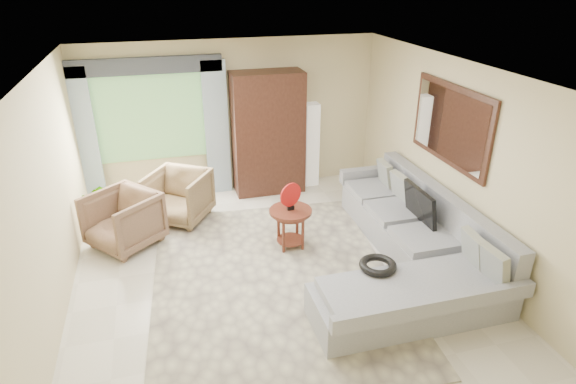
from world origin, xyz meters
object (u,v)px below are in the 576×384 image
object	(u,v)px
sectional_sofa	(411,248)
armoire	(268,133)
armchair_right	(178,197)
potted_plant	(102,200)
coffee_table	(291,228)
armchair_left	(123,220)
floor_lamp	(311,145)
tv_screen	(420,205)

from	to	relation	value
sectional_sofa	armoire	xyz separation A→B (m)	(-1.23, 2.90, 0.77)
sectional_sofa	armchair_right	xyz separation A→B (m)	(-2.85, 2.17, 0.11)
potted_plant	armchair_right	bearing A→B (deg)	-18.75
armchair_right	potted_plant	bearing A→B (deg)	-166.20
coffee_table	potted_plant	distance (m)	3.10
armchair_left	armoire	xyz separation A→B (m)	(2.42, 1.31, 0.65)
coffee_table	floor_lamp	size ratio (longest dim) A/B	0.40
potted_plant	floor_lamp	world-z (taller)	floor_lamp
sectional_sofa	floor_lamp	distance (m)	3.03
armchair_left	potted_plant	world-z (taller)	armchair_left
coffee_table	armoire	size ratio (longest dim) A/B	0.28
floor_lamp	armoire	bearing A→B (deg)	-175.71
armchair_left	floor_lamp	distance (m)	3.52
tv_screen	coffee_table	world-z (taller)	tv_screen
armchair_right	floor_lamp	distance (m)	2.56
tv_screen	floor_lamp	world-z (taller)	floor_lamp
armchair_left	sectional_sofa	bearing A→B (deg)	26.27
armchair_left	armoire	distance (m)	2.83
sectional_sofa	armoire	world-z (taller)	armoire
tv_screen	armoire	xyz separation A→B (m)	(-1.50, 2.55, 0.33)
floor_lamp	armchair_left	bearing A→B (deg)	-156.88
sectional_sofa	coffee_table	size ratio (longest dim) A/B	5.82
armchair_right	floor_lamp	bearing A→B (deg)	50.65
coffee_table	armchair_right	distance (m)	1.93
armchair_left	coffee_table	bearing A→B (deg)	32.82
coffee_table	floor_lamp	bearing A→B (deg)	65.00
armchair_right	tv_screen	bearing A→B (deg)	2.19
coffee_table	armoire	xyz separation A→B (m)	(0.16, 2.00, 0.74)
coffee_table	armchair_left	xyz separation A→B (m)	(-2.26, 0.69, 0.09)
floor_lamp	tv_screen	bearing A→B (deg)	-75.01
sectional_sofa	potted_plant	size ratio (longest dim) A/B	5.73
tv_screen	armoire	size ratio (longest dim) A/B	0.35
sectional_sofa	tv_screen	distance (m)	0.62
coffee_table	floor_lamp	xyz separation A→B (m)	(0.96, 2.06, 0.44)
tv_screen	potted_plant	world-z (taller)	tv_screen
potted_plant	floor_lamp	bearing A→B (deg)	6.30
armchair_left	floor_lamp	world-z (taller)	floor_lamp
armoire	armchair_left	bearing A→B (deg)	-151.48
sectional_sofa	floor_lamp	world-z (taller)	floor_lamp
armoire	sectional_sofa	bearing A→B (deg)	-66.94
floor_lamp	armchair_right	bearing A→B (deg)	-161.90
sectional_sofa	coffee_table	bearing A→B (deg)	147.21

